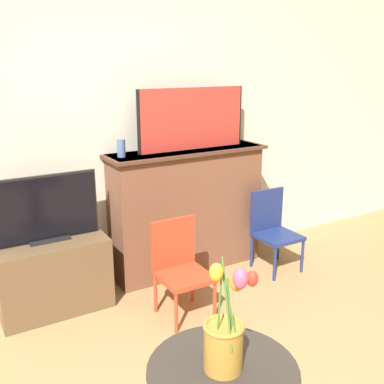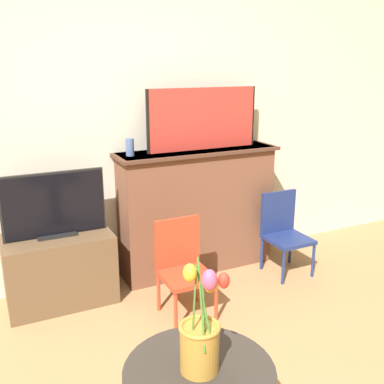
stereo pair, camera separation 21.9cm
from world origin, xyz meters
name	(u,v)px [view 2 (the right image)]	position (x,y,z in m)	size (l,w,h in m)	color
wall_back	(127,105)	(0.00, 2.13, 1.35)	(8.00, 0.06, 2.70)	beige
fireplace_mantel	(197,209)	(0.49, 1.94, 0.52)	(1.31, 0.36, 1.00)	brown
painting	(203,119)	(0.55, 1.95, 1.24)	(0.93, 0.03, 0.47)	black
mantel_candle	(130,147)	(-0.05, 1.94, 1.07)	(0.06, 0.06, 0.13)	#4C6699
tv_stand	(60,269)	(-0.63, 1.87, 0.25)	(0.74, 0.42, 0.50)	brown
tv_monitor	(54,206)	(-0.63, 1.87, 0.72)	(0.69, 0.12, 0.45)	black
chair_red	(183,264)	(0.10, 1.36, 0.36)	(0.33, 0.33, 0.65)	red
chair_blue	(284,229)	(1.10, 1.59, 0.36)	(0.33, 0.33, 0.65)	navy
vase_tulips	(200,338)	(-0.38, 0.16, 0.66)	(0.16, 0.24, 0.49)	#B78433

